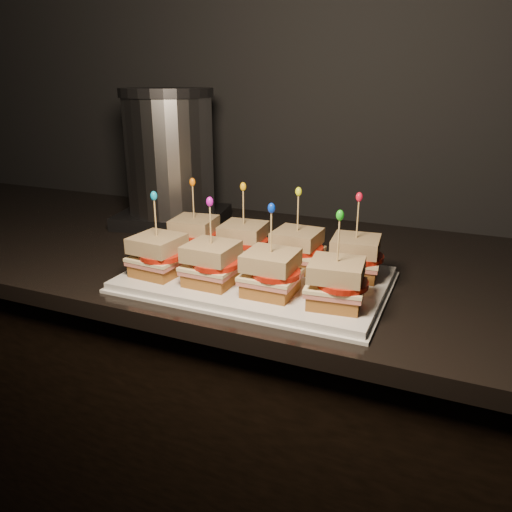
% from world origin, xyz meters
% --- Properties ---
extents(wall_back, '(4.00, 0.04, 2.70)m').
position_xyz_m(wall_back, '(0.00, 2.00, 1.35)').
color(wall_back, black).
rests_on(wall_back, ground).
extents(cabinet, '(2.52, 0.66, 0.89)m').
position_xyz_m(cabinet, '(-0.04, 1.66, 0.45)').
color(cabinet, black).
rests_on(cabinet, ground).
extents(granite_slab, '(2.56, 0.70, 0.03)m').
position_xyz_m(granite_slab, '(-0.04, 1.66, 0.91)').
color(granite_slab, black).
rests_on(granite_slab, cabinet).
extents(platter, '(0.47, 0.29, 0.02)m').
position_xyz_m(platter, '(0.07, 1.50, 0.93)').
color(platter, white).
rests_on(platter, granite_slab).
extents(platter_rim, '(0.48, 0.30, 0.01)m').
position_xyz_m(platter_rim, '(0.07, 1.50, 0.93)').
color(platter_rim, white).
rests_on(platter_rim, granite_slab).
extents(sandwich_0_bread_bot, '(0.09, 0.09, 0.02)m').
position_xyz_m(sandwich_0_bread_bot, '(-0.10, 1.56, 0.95)').
color(sandwich_0_bread_bot, brown).
rests_on(sandwich_0_bread_bot, platter).
extents(sandwich_0_ham, '(0.10, 0.10, 0.01)m').
position_xyz_m(sandwich_0_ham, '(-0.10, 1.56, 0.97)').
color(sandwich_0_ham, '#C0635D').
rests_on(sandwich_0_ham, sandwich_0_bread_bot).
extents(sandwich_0_cheese, '(0.10, 0.10, 0.01)m').
position_xyz_m(sandwich_0_cheese, '(-0.10, 1.56, 0.97)').
color(sandwich_0_cheese, beige).
rests_on(sandwich_0_cheese, sandwich_0_ham).
extents(sandwich_0_tomato, '(0.08, 0.08, 0.01)m').
position_xyz_m(sandwich_0_tomato, '(-0.09, 1.56, 0.98)').
color(sandwich_0_tomato, '#AE1B0C').
rests_on(sandwich_0_tomato, sandwich_0_cheese).
extents(sandwich_0_bread_top, '(0.09, 0.09, 0.03)m').
position_xyz_m(sandwich_0_bread_top, '(-0.10, 1.56, 1.00)').
color(sandwich_0_bread_top, '#572E0F').
rests_on(sandwich_0_bread_top, sandwich_0_tomato).
extents(sandwich_0_pick, '(0.00, 0.00, 0.09)m').
position_xyz_m(sandwich_0_pick, '(-0.10, 1.56, 1.04)').
color(sandwich_0_pick, tan).
rests_on(sandwich_0_pick, sandwich_0_bread_top).
extents(sandwich_0_frill, '(0.01, 0.01, 0.02)m').
position_xyz_m(sandwich_0_frill, '(-0.10, 1.56, 1.09)').
color(sandwich_0_frill, orange).
rests_on(sandwich_0_frill, sandwich_0_pick).
extents(sandwich_1_bread_bot, '(0.09, 0.09, 0.02)m').
position_xyz_m(sandwich_1_bread_bot, '(0.01, 1.56, 0.95)').
color(sandwich_1_bread_bot, brown).
rests_on(sandwich_1_bread_bot, platter).
extents(sandwich_1_ham, '(0.10, 0.09, 0.01)m').
position_xyz_m(sandwich_1_ham, '(0.01, 1.56, 0.97)').
color(sandwich_1_ham, '#C0635D').
rests_on(sandwich_1_ham, sandwich_1_bread_bot).
extents(sandwich_1_cheese, '(0.10, 0.09, 0.01)m').
position_xyz_m(sandwich_1_cheese, '(0.01, 1.56, 0.97)').
color(sandwich_1_cheese, beige).
rests_on(sandwich_1_cheese, sandwich_1_ham).
extents(sandwich_1_tomato, '(0.08, 0.08, 0.01)m').
position_xyz_m(sandwich_1_tomato, '(0.02, 1.56, 0.98)').
color(sandwich_1_tomato, '#AE1B0C').
rests_on(sandwich_1_tomato, sandwich_1_cheese).
extents(sandwich_1_bread_top, '(0.09, 0.09, 0.03)m').
position_xyz_m(sandwich_1_bread_top, '(0.01, 1.56, 1.00)').
color(sandwich_1_bread_top, '#572E0F').
rests_on(sandwich_1_bread_top, sandwich_1_tomato).
extents(sandwich_1_pick, '(0.00, 0.00, 0.09)m').
position_xyz_m(sandwich_1_pick, '(0.01, 1.56, 1.04)').
color(sandwich_1_pick, tan).
rests_on(sandwich_1_pick, sandwich_1_bread_top).
extents(sandwich_1_frill, '(0.01, 0.01, 0.02)m').
position_xyz_m(sandwich_1_frill, '(0.01, 1.56, 1.09)').
color(sandwich_1_frill, '#EEAA0E').
rests_on(sandwich_1_frill, sandwich_1_pick).
extents(sandwich_2_bread_bot, '(0.08, 0.08, 0.02)m').
position_xyz_m(sandwich_2_bread_bot, '(0.12, 1.56, 0.95)').
color(sandwich_2_bread_bot, brown).
rests_on(sandwich_2_bread_bot, platter).
extents(sandwich_2_ham, '(0.09, 0.09, 0.01)m').
position_xyz_m(sandwich_2_ham, '(0.12, 1.56, 0.97)').
color(sandwich_2_ham, '#C0635D').
rests_on(sandwich_2_ham, sandwich_2_bread_bot).
extents(sandwich_2_cheese, '(0.09, 0.09, 0.01)m').
position_xyz_m(sandwich_2_cheese, '(0.12, 1.56, 0.97)').
color(sandwich_2_cheese, beige).
rests_on(sandwich_2_cheese, sandwich_2_ham).
extents(sandwich_2_tomato, '(0.08, 0.08, 0.01)m').
position_xyz_m(sandwich_2_tomato, '(0.14, 1.56, 0.98)').
color(sandwich_2_tomato, '#AE1B0C').
rests_on(sandwich_2_tomato, sandwich_2_cheese).
extents(sandwich_2_bread_top, '(0.09, 0.09, 0.03)m').
position_xyz_m(sandwich_2_bread_top, '(0.12, 1.56, 1.00)').
color(sandwich_2_bread_top, '#572E0F').
rests_on(sandwich_2_bread_top, sandwich_2_tomato).
extents(sandwich_2_pick, '(0.00, 0.00, 0.09)m').
position_xyz_m(sandwich_2_pick, '(0.12, 1.56, 1.04)').
color(sandwich_2_pick, tan).
rests_on(sandwich_2_pick, sandwich_2_bread_top).
extents(sandwich_2_frill, '(0.01, 0.01, 0.02)m').
position_xyz_m(sandwich_2_frill, '(0.12, 1.56, 1.09)').
color(sandwich_2_frill, '#DAE715').
rests_on(sandwich_2_frill, sandwich_2_pick).
extents(sandwich_3_bread_bot, '(0.09, 0.09, 0.02)m').
position_xyz_m(sandwich_3_bread_bot, '(0.24, 1.56, 0.95)').
color(sandwich_3_bread_bot, brown).
rests_on(sandwich_3_bread_bot, platter).
extents(sandwich_3_ham, '(0.10, 0.09, 0.01)m').
position_xyz_m(sandwich_3_ham, '(0.24, 1.56, 0.97)').
color(sandwich_3_ham, '#C0635D').
rests_on(sandwich_3_ham, sandwich_3_bread_bot).
extents(sandwich_3_cheese, '(0.10, 0.10, 0.01)m').
position_xyz_m(sandwich_3_cheese, '(0.24, 1.56, 0.97)').
color(sandwich_3_cheese, beige).
rests_on(sandwich_3_cheese, sandwich_3_ham).
extents(sandwich_3_tomato, '(0.08, 0.08, 0.01)m').
position_xyz_m(sandwich_3_tomato, '(0.25, 1.56, 0.98)').
color(sandwich_3_tomato, '#AE1B0C').
rests_on(sandwich_3_tomato, sandwich_3_cheese).
extents(sandwich_3_bread_top, '(0.09, 0.09, 0.03)m').
position_xyz_m(sandwich_3_bread_top, '(0.24, 1.56, 1.00)').
color(sandwich_3_bread_top, '#572E0F').
rests_on(sandwich_3_bread_top, sandwich_3_tomato).
extents(sandwich_3_pick, '(0.00, 0.00, 0.09)m').
position_xyz_m(sandwich_3_pick, '(0.24, 1.56, 1.04)').
color(sandwich_3_pick, tan).
rests_on(sandwich_3_pick, sandwich_3_bread_top).
extents(sandwich_3_frill, '(0.01, 0.01, 0.02)m').
position_xyz_m(sandwich_3_frill, '(0.24, 1.56, 1.09)').
color(sandwich_3_frill, red).
rests_on(sandwich_3_frill, sandwich_3_pick).
extents(sandwich_4_bread_bot, '(0.09, 0.09, 0.02)m').
position_xyz_m(sandwich_4_bread_bot, '(-0.10, 1.43, 0.95)').
color(sandwich_4_bread_bot, brown).
rests_on(sandwich_4_bread_bot, platter).
extents(sandwich_4_ham, '(0.10, 0.09, 0.01)m').
position_xyz_m(sandwich_4_ham, '(-0.10, 1.43, 0.97)').
color(sandwich_4_ham, '#C0635D').
rests_on(sandwich_4_ham, sandwich_4_bread_bot).
extents(sandwich_4_cheese, '(0.10, 0.09, 0.01)m').
position_xyz_m(sandwich_4_cheese, '(-0.10, 1.43, 0.97)').
color(sandwich_4_cheese, beige).
rests_on(sandwich_4_cheese, sandwich_4_ham).
extents(sandwich_4_tomato, '(0.08, 0.08, 0.01)m').
position_xyz_m(sandwich_4_tomato, '(-0.09, 1.42, 0.98)').
color(sandwich_4_tomato, '#AE1B0C').
rests_on(sandwich_4_tomato, sandwich_4_cheese).
extents(sandwich_4_bread_top, '(0.09, 0.09, 0.03)m').
position_xyz_m(sandwich_4_bread_top, '(-0.10, 1.43, 1.00)').
color(sandwich_4_bread_top, '#572E0F').
rests_on(sandwich_4_bread_top, sandwich_4_tomato).
extents(sandwich_4_pick, '(0.00, 0.00, 0.09)m').
position_xyz_m(sandwich_4_pick, '(-0.10, 1.43, 1.04)').
color(sandwich_4_pick, tan).
rests_on(sandwich_4_pick, sandwich_4_bread_top).
extents(sandwich_4_frill, '(0.01, 0.01, 0.02)m').
position_xyz_m(sandwich_4_frill, '(-0.10, 1.43, 1.09)').
color(sandwich_4_frill, '#0D92BE').
rests_on(sandwich_4_frill, sandwich_4_pick).
extents(sandwich_5_bread_bot, '(0.08, 0.08, 0.02)m').
position_xyz_m(sandwich_5_bread_bot, '(0.01, 1.43, 0.95)').
color(sandwich_5_bread_bot, brown).
rests_on(sandwich_5_bread_bot, platter).
extents(sandwich_5_ham, '(0.09, 0.09, 0.01)m').
position_xyz_m(sandwich_5_ham, '(0.01, 1.43, 0.97)').
color(sandwich_5_ham, '#C0635D').
rests_on(sandwich_5_ham, sandwich_5_bread_bot).
extents(sandwich_5_cheese, '(0.09, 0.09, 0.01)m').
position_xyz_m(sandwich_5_cheese, '(0.01, 1.43, 0.97)').
color(sandwich_5_cheese, beige).
rests_on(sandwich_5_cheese, sandwich_5_ham).
extents(sandwich_5_tomato, '(0.08, 0.08, 0.01)m').
position_xyz_m(sandwich_5_tomato, '(0.02, 1.42, 0.98)').
color(sandwich_5_tomato, '#AE1B0C').
rests_on(sandwich_5_tomato, sandwich_5_cheese).
extents(sandwich_5_bread_top, '(0.09, 0.09, 0.03)m').
position_xyz_m(sandwich_5_bread_top, '(0.01, 1.43, 1.00)').
color(sandwich_5_bread_top, '#572E0F').
rests_on(sandwich_5_bread_top, sandwich_5_tomato).
extents(sandwich_5_pick, '(0.00, 0.00, 0.09)m').
position_xyz_m(sandwich_5_pick, '(0.01, 1.43, 1.04)').
color(sandwich_5_pick, tan).
rests_on(sandwich_5_pick, sandwich_5_bread_top).
extents(sandwich_5_frill, '(0.01, 0.01, 0.02)m').
position_xyz_m(sandwich_5_frill, '(0.01, 1.43, 1.09)').
color(sandwich_5_frill, '#C60FB9').
rests_on(sandwich_5_frill, sandwich_5_pick).
extents(sandwich_6_bread_bot, '(0.08, 0.08, 0.02)m').
position_xyz_m(sandwich_6_bread_bot, '(0.12, 1.43, 0.95)').
color(sandwich_6_bread_bot, brown).
rests_on(sandwich_6_bread_bot, platter).
extents(sandwich_6_ham, '(0.09, 0.09, 0.01)m').
position_xyz_m(sandwich_6_ham, '(0.12, 1.43, 0.97)').
color(sandwich_6_ham, '#C0635D').
rests_on(sandwich_6_ham, sandwich_6_bread_bot).
extents(sandwich_6_cheese, '(0.09, 0.09, 0.01)m').
position_xyz_m(sandwich_6_cheese, '(0.12, 1.43, 0.97)').
color(sandwich_6_cheese, beige).
rests_on(sandwich_6_cheese, sandwich_6_ham).
extents(sandwich_6_tomato, '(0.08, 0.08, 0.01)m').
position_xyz_m(sandwich_6_tomato, '(0.14, 1.42, 0.98)').
color(sandwich_6_tomato, '#AE1B0C').
rests_on(sandwich_6_tomato, sandwich_6_cheese).
extents(sandwich_6_bread_top, '(0.08, 0.08, 0.03)m').
position_xyz_m(sandwich_6_bread_top, '(0.12, 1.43, 1.00)').
color(sandwich_6_bread_top, '#572E0F').
rests_on(sandwich_6_bread_top, sandwich_6_tomato).
extents(sandwich_6_pick, '(0.00, 0.00, 0.09)m').
position_xyz_m(sandwich_6_pick, '(0.12, 1.43, 1.04)').
color(sandwich_6_pick, tan).
rests_on(sandwich_6_pick, sandwich_6_bread_top).
extents(sandwich_6_frill, '(0.01, 0.01, 0.02)m').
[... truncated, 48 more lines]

